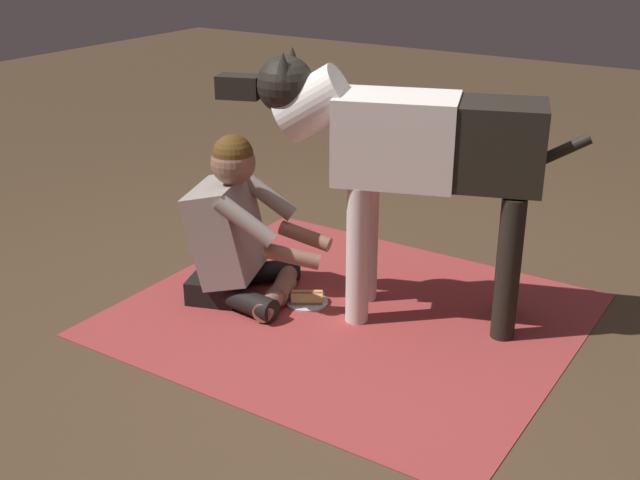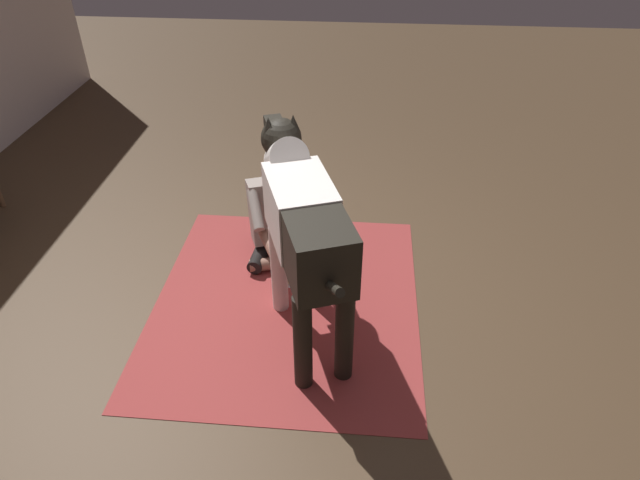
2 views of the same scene
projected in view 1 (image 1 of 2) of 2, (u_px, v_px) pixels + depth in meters
The scene contains 5 objects.
ground_plane at pixel (360, 328), 3.65m from camera, with size 14.64×14.64×0.00m, color #4A3724.
area_rug at pixel (350, 314), 3.76m from camera, with size 2.01×1.77×0.01m, color #983534.
person_sitting_on_floor at pixel (237, 233), 3.82m from camera, with size 0.73×0.60×0.82m.
large_dog at pixel (409, 150), 3.47m from camera, with size 1.55×0.69×1.22m.
hot_dog_on_plate at pixel (307, 298), 3.87m from camera, with size 0.20×0.20×0.06m.
Camera 1 is at (-1.60, 2.80, 1.77)m, focal length 44.80 mm.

